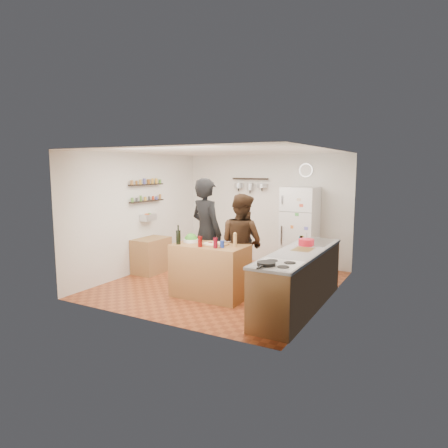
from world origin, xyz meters
The scene contains 26 objects.
room_shell centered at (0.00, 0.39, 1.25)m, with size 4.20×4.20×4.20m.
prep_island centered at (0.18, -0.72, 0.46)m, with size 1.25×0.72×0.91m, color brown.
pizza_board centered at (0.26, -0.74, 0.92)m, with size 0.42×0.34×0.02m, color brown.
pizza centered at (0.26, -0.74, 0.94)m, with size 0.34×0.34×0.02m, color tan.
salad_bowl centered at (-0.24, -0.67, 0.94)m, with size 0.27×0.27×0.05m, color silver.
wine_bottle centered at (-0.32, -0.94, 1.03)m, with size 0.08×0.08×0.24m, color black.
wine_glass_near centered at (0.13, -0.96, 1.00)m, with size 0.07×0.07×0.18m, color #570807.
wine_glass_far centered at (0.40, -0.92, 1.00)m, with size 0.07×0.07×0.17m, color #580713.
pepper_mill centered at (0.63, -0.67, 1.01)m, with size 0.06×0.06×0.19m, color #AF8249.
salt_canister centered at (0.48, -0.84, 0.97)m, with size 0.07×0.07×0.12m, color navy.
person_left centered at (-0.19, -0.23, 1.01)m, with size 0.74×0.48×2.02m, color black.
person_center centered at (0.50, -0.17, 0.88)m, with size 0.85×0.67×1.76m, color black.
person_back centered at (0.33, 0.28, 0.81)m, with size 0.95×0.40×1.62m, color #2F2B29.
counter_run centered at (1.70, -0.55, 0.45)m, with size 0.63×2.63×0.90m, color #9E7042.
stove_top centered at (1.70, -1.50, 0.91)m, with size 0.60×0.62×0.02m, color white.
skillet centered at (1.60, -1.65, 0.94)m, with size 0.25×0.25×0.05m, color black.
sink centered at (1.70, 0.30, 0.92)m, with size 0.50×0.80×0.03m, color silver.
cutting_board centered at (1.70, -0.39, 0.91)m, with size 0.30×0.40×0.02m, color olive.
red_bowl centered at (1.65, -0.06, 0.97)m, with size 0.26×0.26×0.11m, color red.
fridge centered at (0.95, 1.75, 0.90)m, with size 0.70×0.68×1.80m, color white.
wall_clock centered at (0.95, 2.08, 2.15)m, with size 0.30×0.30×0.03m, color silver.
spice_shelf_lower centered at (-1.93, 0.20, 1.50)m, with size 0.12×1.00×0.03m, color black.
spice_shelf_upper centered at (-1.93, 0.20, 1.85)m, with size 0.12×1.00×0.03m, color black.
produce_basket centered at (-1.90, 0.20, 1.15)m, with size 0.18×0.35×0.14m, color silver.
side_table centered at (-1.74, 0.07, 0.36)m, with size 0.50×0.80×0.73m, color olive.
pot_rack centered at (-0.35, 2.00, 1.95)m, with size 0.90×0.04×0.04m, color black.
Camera 1 is at (3.59, -6.45, 2.21)m, focal length 32.00 mm.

